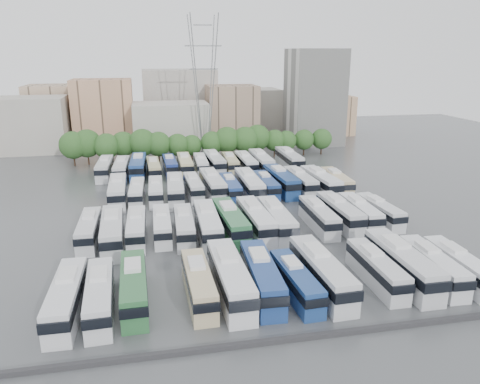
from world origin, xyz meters
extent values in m
plane|color=#424447|center=(0.00, 0.00, 0.00)|extent=(220.00, 220.00, 0.00)
cube|color=#2D2D30|center=(0.00, -33.00, 0.25)|extent=(56.00, 0.50, 0.50)
cylinder|color=black|center=(-29.20, 42.02, 1.31)|extent=(0.36, 0.36, 2.61)
sphere|color=#234C1E|center=(-29.20, 42.02, 4.85)|extent=(6.27, 6.27, 6.27)
cylinder|color=black|center=(-26.19, 42.75, 1.34)|extent=(0.36, 0.36, 2.69)
sphere|color=#234C1E|center=(-26.19, 42.75, 4.99)|extent=(6.45, 6.45, 6.45)
cylinder|color=black|center=(-21.81, 41.25, 1.21)|extent=(0.36, 0.36, 2.42)
sphere|color=#234C1E|center=(-21.81, 41.25, 4.49)|extent=(5.81, 5.81, 5.81)
cylinder|color=black|center=(-18.15, 42.83, 1.21)|extent=(0.36, 0.36, 2.43)
sphere|color=#234C1E|center=(-18.15, 42.83, 4.51)|extent=(5.83, 5.83, 5.83)
cylinder|color=black|center=(-13.75, 41.82, 1.32)|extent=(0.36, 0.36, 2.64)
sphere|color=#234C1E|center=(-13.75, 41.82, 4.91)|extent=(6.34, 6.34, 6.34)
cylinder|color=black|center=(-10.11, 41.32, 1.21)|extent=(0.36, 0.36, 2.42)
sphere|color=#234C1E|center=(-10.11, 41.32, 4.49)|extent=(5.81, 5.81, 5.81)
cylinder|color=black|center=(-5.65, 41.60, 1.10)|extent=(0.36, 0.36, 2.20)
sphere|color=#234C1E|center=(-5.65, 41.60, 4.08)|extent=(5.28, 5.28, 5.28)
cylinder|color=black|center=(-2.27, 42.19, 1.02)|extent=(0.36, 0.36, 2.03)
sphere|color=#234C1E|center=(-2.27, 42.19, 3.77)|extent=(4.88, 4.88, 4.88)
cylinder|color=black|center=(2.60, 41.90, 1.14)|extent=(0.36, 0.36, 2.28)
sphere|color=#234C1E|center=(2.60, 41.90, 4.23)|extent=(5.47, 5.47, 5.47)
cylinder|color=black|center=(6.26, 41.74, 1.30)|extent=(0.36, 0.36, 2.60)
sphere|color=#234C1E|center=(6.26, 41.74, 4.83)|extent=(6.24, 6.24, 6.24)
cylinder|color=black|center=(10.55, 41.17, 1.30)|extent=(0.36, 0.36, 2.60)
sphere|color=#234C1E|center=(10.55, 41.17, 4.83)|extent=(6.24, 6.24, 6.24)
cylinder|color=black|center=(13.98, 42.82, 1.32)|extent=(0.36, 0.36, 2.65)
sphere|color=#234C1E|center=(13.98, 42.82, 4.92)|extent=(6.35, 6.35, 6.35)
cylinder|color=black|center=(18.33, 42.52, 1.11)|extent=(0.36, 0.36, 2.21)
sphere|color=#234C1E|center=(18.33, 42.52, 4.10)|extent=(5.30, 5.30, 5.30)
cylinder|color=black|center=(21.42, 42.59, 1.05)|extent=(0.36, 0.36, 2.10)
sphere|color=#234C1E|center=(21.42, 42.59, 3.90)|extent=(5.04, 5.04, 5.04)
cylinder|color=black|center=(26.09, 42.84, 1.07)|extent=(0.36, 0.36, 2.13)
sphere|color=#234C1E|center=(26.09, 42.84, 3.96)|extent=(5.12, 5.12, 5.12)
cylinder|color=black|center=(30.74, 42.75, 1.08)|extent=(0.36, 0.36, 2.16)
sphere|color=#234C1E|center=(30.74, 42.75, 4.00)|extent=(5.17, 5.17, 5.17)
cube|color=#9E998E|center=(-42.00, 62.00, 7.00)|extent=(18.00, 14.00, 14.00)
cube|color=tan|center=(-24.00, 68.00, 9.00)|extent=(16.00, 12.00, 18.00)
cube|color=#ADA89E|center=(-6.00, 60.00, 6.00)|extent=(20.00, 14.00, 12.00)
cube|color=gray|center=(12.00, 66.00, 8.00)|extent=(14.00, 12.00, 16.00)
cube|color=gray|center=(-2.00, 80.00, 10.00)|extent=(22.00, 16.00, 20.00)
cube|color=tan|center=(-38.00, 78.00, 8.00)|extent=(16.00, 14.00, 16.00)
cube|color=#A39E93|center=(20.00, 78.00, 7.00)|extent=(18.00, 14.00, 14.00)
cube|color=tan|center=(44.00, 72.00, 6.00)|extent=(14.00, 12.00, 12.00)
cube|color=gray|center=(-14.00, 74.00, 5.00)|extent=(12.00, 10.00, 10.00)
cube|color=silver|center=(34.00, 58.00, 13.00)|extent=(14.00, 14.00, 26.00)
cylinder|color=slate|center=(0.00, 48.00, 17.00)|extent=(2.90, 2.91, 33.83)
cylinder|color=slate|center=(0.00, 52.00, 17.00)|extent=(2.90, 2.91, 33.83)
cylinder|color=slate|center=(4.00, 48.00, 17.00)|extent=(2.90, 2.91, 33.83)
cylinder|color=slate|center=(4.00, 52.00, 17.00)|extent=(2.90, 2.91, 33.83)
cube|color=slate|center=(2.00, 50.00, 31.28)|extent=(4.50, 0.30, 0.30)
cube|color=slate|center=(2.00, 50.00, 26.52)|extent=(9.00, 0.30, 0.30)
cube|color=slate|center=(2.00, 50.00, 21.08)|extent=(7.00, 0.30, 0.30)
cube|color=silver|center=(-21.52, -24.24, 1.72)|extent=(2.79, 12.17, 3.44)
cube|color=black|center=(-21.52, -24.39, 2.37)|extent=(2.91, 12.35, 1.01)
cube|color=silver|center=(-21.49, -22.73, 3.66)|extent=(1.77, 3.26, 0.44)
cube|color=silver|center=(-18.35, -24.36, 1.66)|extent=(2.99, 11.81, 3.32)
cube|color=black|center=(-18.35, -24.51, 2.29)|extent=(3.11, 11.99, 0.98)
cube|color=silver|center=(-18.42, -22.90, 3.53)|extent=(1.79, 3.19, 0.43)
cube|color=#2B6436|center=(-15.04, -23.19, 1.70)|extent=(2.79, 12.02, 3.39)
cube|color=black|center=(-15.04, -23.34, 2.34)|extent=(2.92, 12.20, 1.00)
cube|color=silver|center=(-15.07, -21.70, 3.61)|extent=(1.76, 3.23, 0.44)
cube|color=tan|center=(-8.38, -23.70, 1.63)|extent=(2.62, 11.57, 3.27)
cube|color=black|center=(-8.38, -23.85, 2.26)|extent=(2.74, 11.75, 0.96)
cube|color=silver|center=(-8.40, -22.26, 3.48)|extent=(1.68, 3.10, 0.42)
cube|color=silver|center=(-5.01, -23.70, 1.90)|extent=(3.04, 13.47, 3.81)
cube|color=black|center=(-5.01, -23.87, 2.63)|extent=(3.18, 13.67, 1.12)
cube|color=silver|center=(-5.03, -22.02, 4.05)|extent=(1.95, 3.61, 0.49)
cube|color=navy|center=(-1.58, -23.76, 1.79)|extent=(3.27, 12.73, 3.57)
cube|color=black|center=(-1.59, -23.92, 2.47)|extent=(3.41, 12.92, 1.05)
cube|color=silver|center=(-1.51, -22.19, 3.80)|extent=(1.94, 3.44, 0.46)
cube|color=navy|center=(1.83, -25.11, 1.54)|extent=(2.87, 10.99, 3.08)
cube|color=black|center=(1.84, -25.24, 2.13)|extent=(2.99, 11.16, 0.91)
cube|color=silver|center=(1.76, -23.75, 3.28)|extent=(1.69, 2.98, 0.40)
cube|color=silver|center=(5.03, -24.24, 1.87)|extent=(3.19, 13.26, 3.74)
cube|color=black|center=(5.03, -24.41, 2.58)|extent=(3.32, 13.47, 1.10)
cube|color=silver|center=(4.98, -22.59, 3.98)|extent=(1.97, 3.57, 0.48)
cube|color=silver|center=(11.60, -24.22, 1.60)|extent=(2.53, 11.32, 3.20)
cube|color=black|center=(11.60, -24.36, 2.21)|extent=(2.64, 11.49, 0.94)
cube|color=silver|center=(11.61, -22.81, 3.41)|extent=(1.63, 3.03, 0.41)
cube|color=silver|center=(14.72, -24.12, 1.90)|extent=(2.96, 13.43, 3.80)
cube|color=black|center=(14.72, -24.29, 2.63)|extent=(3.09, 13.63, 1.12)
cube|color=silver|center=(14.74, -22.45, 4.04)|extent=(1.93, 3.59, 0.49)
cube|color=silver|center=(18.21, -24.79, 1.63)|extent=(2.94, 11.58, 3.26)
cube|color=black|center=(18.21, -24.93, 2.25)|extent=(3.07, 11.76, 0.96)
cube|color=silver|center=(18.28, -23.35, 3.47)|extent=(1.76, 3.13, 0.42)
cube|color=silver|center=(21.19, -25.31, 1.59)|extent=(2.66, 11.29, 3.18)
cube|color=black|center=(21.19, -25.45, 2.20)|extent=(2.78, 11.46, 0.94)
cube|color=silver|center=(21.23, -23.91, 3.39)|extent=(1.66, 3.03, 0.41)
cube|color=silver|center=(-21.30, -5.13, 1.59)|extent=(2.50, 11.28, 3.19)
cube|color=black|center=(-21.30, -5.27, 2.20)|extent=(2.62, 11.45, 0.94)
cube|color=silver|center=(-21.28, -3.72, 3.39)|extent=(1.62, 3.02, 0.41)
cube|color=silver|center=(-18.08, -6.97, 1.82)|extent=(3.12, 12.93, 3.64)
cube|color=black|center=(-18.07, -7.13, 2.52)|extent=(3.26, 13.13, 1.07)
cube|color=silver|center=(-18.12, -5.36, 3.88)|extent=(1.92, 3.48, 0.47)
cube|color=silver|center=(-14.92, -5.88, 1.60)|extent=(2.61, 11.33, 3.20)
cube|color=black|center=(-14.92, -6.03, 2.21)|extent=(2.72, 11.51, 0.94)
cube|color=silver|center=(-14.90, -4.47, 3.41)|extent=(1.65, 3.04, 0.41)
cube|color=silver|center=(-11.40, -5.27, 1.55)|extent=(2.47, 10.95, 3.09)
cube|color=black|center=(-11.40, -5.41, 2.14)|extent=(2.58, 11.12, 0.91)
cube|color=silver|center=(-11.38, -3.91, 3.29)|extent=(1.59, 2.93, 0.40)
cube|color=silver|center=(-8.38, -6.41, 1.62)|extent=(2.83, 11.52, 3.24)
cube|color=black|center=(-8.38, -6.55, 2.24)|extent=(2.95, 11.69, 0.95)
cube|color=silver|center=(-8.33, -4.98, 3.45)|extent=(1.73, 3.11, 0.42)
cube|color=silver|center=(-5.15, -7.02, 1.83)|extent=(3.04, 12.99, 3.66)
cube|color=black|center=(-5.15, -7.18, 2.53)|extent=(3.17, 13.18, 1.08)
cube|color=silver|center=(-5.11, -5.41, 3.90)|extent=(1.91, 3.49, 0.47)
cube|color=#2F6F41|center=(-1.85, -6.67, 1.84)|extent=(3.36, 13.12, 3.68)
cube|color=black|center=(-1.84, -6.83, 2.55)|extent=(3.50, 13.32, 1.08)
cube|color=silver|center=(-1.92, -5.05, 3.92)|extent=(2.00, 3.55, 0.48)
cube|color=silver|center=(1.82, -6.75, 1.84)|extent=(3.12, 13.06, 3.68)
cube|color=black|center=(1.82, -6.91, 2.54)|extent=(3.26, 13.26, 1.08)
cube|color=silver|center=(1.77, -5.13, 3.92)|extent=(1.94, 3.51, 0.48)
cube|color=silver|center=(4.81, -7.03, 1.81)|extent=(2.89, 12.80, 3.62)
cube|color=black|center=(4.81, -7.19, 2.50)|extent=(3.02, 12.99, 1.06)
cube|color=silver|center=(4.84, -5.44, 3.85)|extent=(1.86, 3.43, 0.47)
cube|color=silver|center=(11.45, -6.46, 1.66)|extent=(2.72, 11.75, 3.32)
cube|color=black|center=(11.45, -6.61, 2.29)|extent=(2.84, 11.93, 0.98)
cube|color=silver|center=(11.48, -5.00, 3.53)|extent=(1.72, 3.15, 0.43)
cube|color=silver|center=(14.99, -5.84, 1.75)|extent=(2.87, 12.43, 3.51)
cube|color=black|center=(15.00, -6.00, 2.42)|extent=(3.00, 12.62, 1.03)
cube|color=silver|center=(14.96, -4.30, 3.73)|extent=(1.82, 3.33, 0.45)
cube|color=silver|center=(18.23, -5.96, 1.64)|extent=(2.81, 11.64, 3.28)
cube|color=black|center=(18.23, -6.10, 2.27)|extent=(2.93, 11.82, 0.96)
cube|color=silver|center=(18.28, -4.51, 3.49)|extent=(1.73, 3.13, 0.42)
cube|color=silver|center=(21.51, -5.85, 1.56)|extent=(2.89, 11.13, 3.12)
cube|color=black|center=(21.52, -5.99, 2.16)|extent=(3.01, 11.30, 0.92)
cube|color=silver|center=(21.44, -4.47, 3.33)|extent=(1.71, 3.01, 0.40)
cube|color=silver|center=(-18.23, 12.30, 1.82)|extent=(2.87, 12.90, 3.65)
cube|color=black|center=(-18.23, 12.14, 2.52)|extent=(3.00, 13.09, 1.07)
cube|color=silver|center=(-18.24, 13.91, 3.88)|extent=(1.86, 3.45, 0.47)
cube|color=white|center=(-14.99, 11.97, 1.52)|extent=(2.70, 10.84, 3.05)
cube|color=black|center=(-14.99, 11.83, 2.11)|extent=(2.82, 11.01, 0.90)
cube|color=silver|center=(-14.93, 13.31, 3.25)|extent=(1.64, 2.93, 0.39)
cube|color=silver|center=(-11.74, 11.95, 1.56)|extent=(2.59, 11.05, 3.12)
cube|color=black|center=(-11.74, 11.81, 2.15)|extent=(2.71, 11.22, 0.92)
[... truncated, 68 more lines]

